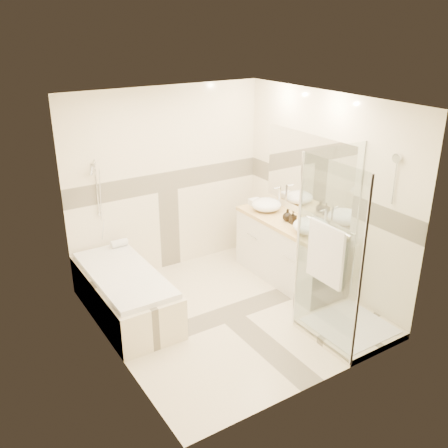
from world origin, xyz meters
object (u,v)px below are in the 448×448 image
amenity_bottle_a (293,217)px  amenity_bottle_b (287,215)px  vessel_sink_far (311,226)px  vanity (287,250)px  shower_enclosure (341,293)px  vessel_sink_near (266,205)px  bathtub (125,291)px

amenity_bottle_a → amenity_bottle_b: amenity_bottle_a is taller
vessel_sink_far → amenity_bottle_b: (0.00, 0.45, -0.01)m
vanity → shower_enclosure: bearing=-103.0°
vessel_sink_near → amenity_bottle_b: vessel_sink_near is taller
vanity → vessel_sink_far: bearing=-92.6°
bathtub → vessel_sink_near: size_ratio=4.17×
shower_enclosure → vessel_sink_near: size_ratio=5.00×
vessel_sink_far → amenity_bottle_b: vessel_sink_far is taller
shower_enclosure → vessel_sink_far: shower_enclosure is taller
amenity_bottle_a → amenity_bottle_b: size_ratio=1.04×
vessel_sink_near → vessel_sink_far: size_ratio=0.92×
vanity → vessel_sink_near: bearing=92.5°
amenity_bottle_a → shower_enclosure: bearing=-103.1°
bathtub → amenity_bottle_a: size_ratio=10.23×
shower_enclosure → amenity_bottle_a: bearing=76.9°
shower_enclosure → amenity_bottle_a: 1.28m
vanity → amenity_bottle_b: size_ratio=10.09×
bathtub → amenity_bottle_b: (2.13, -0.34, 0.62)m
vessel_sink_near → amenity_bottle_a: size_ratio=2.46×
vessel_sink_near → vessel_sink_far: (0.00, -0.90, 0.01)m
vessel_sink_far → bathtub: bearing=159.7°
vessel_sink_far → amenity_bottle_a: bearing=90.0°
amenity_bottle_b → vanity: bearing=-32.0°
bathtub → vessel_sink_near: (2.13, 0.11, 0.62)m
amenity_bottle_a → amenity_bottle_b: bearing=90.0°
bathtub → amenity_bottle_b: 2.24m
vessel_sink_near → amenity_bottle_b: 0.45m
shower_enclosure → amenity_bottle_b: size_ratio=12.71×
vanity → shower_enclosure: (-0.29, -1.27, 0.08)m
bathtub → amenity_bottle_a: (2.13, -0.44, 0.63)m
vessel_sink_near → vessel_sink_far: 0.90m
vessel_sink_far → vessel_sink_near: bearing=90.0°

